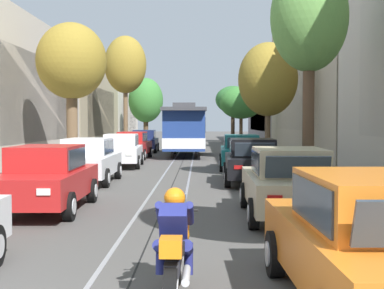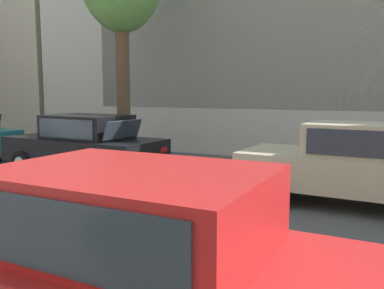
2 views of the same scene
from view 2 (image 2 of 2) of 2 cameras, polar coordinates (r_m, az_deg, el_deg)
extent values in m
cube|color=#2D3842|center=(13.34, 16.70, 18.66)|extent=(0.04, 16.26, 6.47)
cube|color=red|center=(3.31, -6.09, -19.59)|extent=(1.87, 4.33, 0.66)
cube|color=red|center=(3.16, -8.55, -8.67)|extent=(1.51, 2.09, 0.60)
cube|color=#2D3842|center=(2.78, 5.93, -11.27)|extent=(1.34, 0.24, 0.47)
cube|color=#2D3842|center=(3.95, -22.72, -6.23)|extent=(1.30, 0.22, 0.45)
cube|color=#2D3842|center=(3.77, -1.91, -5.98)|extent=(0.06, 1.81, 0.47)
cube|color=#2D3842|center=(2.62, -18.32, -12.35)|extent=(0.06, 1.81, 0.47)
cube|color=#B21414|center=(5.04, -23.72, -9.43)|extent=(0.28, 0.04, 0.12)
cylinder|color=black|center=(4.83, -13.90, -15.17)|extent=(0.21, 0.64, 0.64)
cylinder|color=silver|center=(4.90, -13.03, -14.78)|extent=(0.03, 0.35, 0.35)
cube|color=#C1B28E|center=(8.36, 21.87, -3.59)|extent=(1.88, 4.33, 0.66)
cube|color=#C1B28E|center=(8.26, 23.11, 0.64)|extent=(1.52, 2.09, 0.60)
cube|color=#2D3842|center=(8.38, 17.41, 0.85)|extent=(1.34, 0.25, 0.47)
cube|color=#2D3842|center=(7.52, 22.50, 0.08)|extent=(0.06, 1.81, 0.47)
cube|color=#2D3842|center=(9.00, 23.62, 1.11)|extent=(0.06, 1.81, 0.47)
cube|color=white|center=(8.35, 6.54, -2.43)|extent=(0.28, 0.05, 0.14)
cube|color=white|center=(9.38, 9.16, -1.42)|extent=(0.28, 0.05, 0.14)
cylinder|color=black|center=(7.86, 11.19, -6.32)|extent=(0.21, 0.64, 0.64)
cylinder|color=silver|center=(7.76, 10.94, -6.50)|extent=(0.03, 0.35, 0.35)
cylinder|color=black|center=(9.52, 14.47, -4.05)|extent=(0.21, 0.64, 0.64)
cylinder|color=silver|center=(9.62, 14.63, -3.94)|extent=(0.03, 0.35, 0.35)
cube|color=black|center=(11.09, -14.94, -0.76)|extent=(1.94, 4.36, 0.66)
cube|color=black|center=(10.92, -14.49, 2.46)|extent=(1.54, 2.11, 0.60)
cube|color=#2D3842|center=(11.52, -17.48, 2.49)|extent=(1.34, 0.26, 0.47)
cube|color=#2D3842|center=(10.13, -9.68, 2.12)|extent=(1.30, 0.24, 0.45)
cube|color=#2D3842|center=(10.40, -17.36, 2.13)|extent=(0.09, 1.81, 0.47)
cube|color=#2D3842|center=(11.46, -11.88, 2.75)|extent=(0.09, 1.81, 0.47)
cube|color=white|center=(12.35, -23.94, 0.11)|extent=(0.28, 0.05, 0.14)
cube|color=#B21414|center=(9.24, -7.85, -1.52)|extent=(0.28, 0.05, 0.12)
cube|color=white|center=(13.03, -20.00, 0.64)|extent=(0.28, 0.05, 0.14)
cube|color=#B21414|center=(10.14, -4.00, -0.70)|extent=(0.28, 0.05, 0.12)
cylinder|color=black|center=(11.56, -22.69, -2.42)|extent=(0.22, 0.65, 0.64)
cylinder|color=silver|center=(11.49, -23.12, -2.49)|extent=(0.03, 0.35, 0.35)
cylinder|color=black|center=(12.69, -16.39, -1.34)|extent=(0.22, 0.65, 0.64)
cylinder|color=silver|center=(12.76, -16.03, -1.27)|extent=(0.03, 0.35, 0.35)
cylinder|color=black|center=(9.60, -12.90, -3.90)|extent=(0.22, 0.65, 0.64)
cylinder|color=silver|center=(9.52, -13.35, -4.01)|extent=(0.03, 0.35, 0.35)
cylinder|color=black|center=(10.94, -6.65, -2.42)|extent=(0.22, 0.65, 0.64)
cylinder|color=silver|center=(11.03, -6.31, -2.34)|extent=(0.03, 0.35, 0.35)
cube|color=#B21414|center=(13.87, -23.56, 0.85)|extent=(0.28, 0.05, 0.12)
cylinder|color=black|center=(14.77, -24.39, -0.52)|extent=(0.22, 0.65, 0.64)
cylinder|color=silver|center=(14.83, -24.05, -0.47)|extent=(0.03, 0.35, 0.35)
cylinder|color=brown|center=(12.67, -9.66, 8.49)|extent=(0.41, 0.41, 4.89)
camera|label=1|loc=(12.66, 88.67, 0.28)|focal=49.31mm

